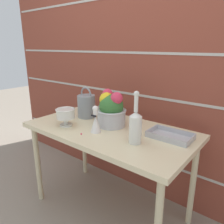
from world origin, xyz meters
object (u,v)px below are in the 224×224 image
flower_planter (111,109)px  glass_decanter (135,126)px  figurine_vase (96,121)px  wire_tray (170,136)px  watering_can (87,106)px  crystal_pedestal_bowl (66,114)px

flower_planter → glass_decanter: size_ratio=0.82×
flower_planter → figurine_vase: 0.18m
glass_decanter → wire_tray: size_ratio=1.16×
watering_can → glass_decanter: (0.62, -0.19, 0.02)m
glass_decanter → crystal_pedestal_bowl: bearing=-173.2°
crystal_pedestal_bowl → figurine_vase: bearing=10.3°
glass_decanter → wire_tray: 0.28m
crystal_pedestal_bowl → flower_planter: bearing=39.4°
flower_planter → glass_decanter: glass_decanter is taller
crystal_pedestal_bowl → glass_decanter: (0.59, 0.07, 0.03)m
glass_decanter → figurine_vase: (-0.32, -0.02, -0.04)m
watering_can → glass_decanter: size_ratio=0.88×
crystal_pedestal_bowl → wire_tray: 0.79m
glass_decanter → figurine_vase: bearing=-176.3°
crystal_pedestal_bowl → figurine_vase: size_ratio=0.75×
figurine_vase → wire_tray: size_ratio=0.68×
flower_planter → figurine_vase: flower_planter is taller
flower_planter → glass_decanter: (0.32, -0.15, -0.01)m
glass_decanter → wire_tray: bearing=56.4°
glass_decanter → figurine_vase: 0.32m
crystal_pedestal_bowl → flower_planter: flower_planter is taller
figurine_vase → crystal_pedestal_bowl: bearing=-169.7°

